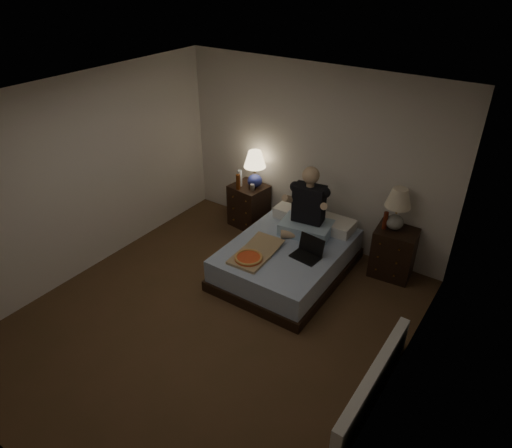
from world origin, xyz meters
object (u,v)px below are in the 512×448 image
Objects in this scene: water_bottle at (240,178)px; person at (308,202)px; beer_bottle_left at (238,182)px; bed at (287,259)px; lamp_right at (397,209)px; soda_can at (252,187)px; nightstand_right at (394,252)px; beer_bottle_right at (385,220)px; pizza_box at (249,258)px; lamp_left at (255,169)px; laptop at (306,249)px; nightstand_left at (249,205)px; radiator at (373,383)px.

person is (1.30, -0.29, 0.12)m from water_bottle.
bed is at bearing -25.43° from beer_bottle_left.
soda_can is (-2.08, -0.13, -0.24)m from lamp_right.
lamp_right is 2.43× the size of beer_bottle_left.
soda_can reaches higher than nightstand_right.
beer_bottle_left is 1.00× the size of beer_bottle_right.
lamp_right is at bearing 43.74° from pizza_box.
pizza_box is (-1.28, -1.36, -0.46)m from lamp_right.
lamp_right is 0.60× the size of person.
beer_bottle_right is (-0.16, -0.06, 0.45)m from nightstand_right.
nightstand_right reaches higher than pizza_box.
lamp_left is at bearing 178.39° from beer_bottle_right.
lamp_right is at bearing 35.63° from bed.
person is at bearing -165.53° from nightstand_right.
laptop is (1.38, -0.89, -0.38)m from lamp_left.
soda_can is 0.22m from beer_bottle_left.
lamp_left is at bearing 53.79° from beer_bottle_left.
lamp_right is (-0.06, 0.00, 0.61)m from nightstand_right.
water_bottle is at bearing -141.46° from nightstand_left.
beer_bottle_right is at bearing 58.28° from laptop.
lamp_left is 0.35× the size of radiator.
pizza_box is (0.93, -1.31, 0.15)m from nightstand_left.
water_bottle reaches higher than soda_can.
soda_can is at bearing 22.06° from beer_bottle_left.
nightstand_right is 1.95× the size of laptop.
bed is 3.15× the size of lamp_right.
water_bottle is 0.27× the size of person.
laptop is at bearing 140.80° from radiator.
beer_bottle_left is 1.55m from pizza_box.
pizza_box is at bearing -56.72° from soda_can.
person is 1.22× the size of pizza_box.
laptop is 0.71m from pizza_box.
pizza_box is at bearing -140.26° from nightstand_right.
person reaches higher than lamp_right.
bed is at bearing -28.32° from water_bottle.
beer_bottle_left is 2.18m from beer_bottle_right.
lamp_left is at bearing 142.66° from bed.
lamp_left is 1.69m from laptop.
lamp_left is 2.13m from lamp_right.
radiator is (2.75, -2.01, -0.74)m from lamp_left.
beer_bottle_left is at bearing -176.01° from beer_bottle_right.
lamp_right is at bearing 11.70° from person.
nightstand_right is at bearing 7.44° from nightstand_left.
nightstand_left is 1.93× the size of laptop.
lamp_left is (-1.06, 0.78, 0.72)m from bed.
soda_can is 3.33m from radiator.
beer_bottle_right is (2.18, 0.15, 0.01)m from beer_bottle_left.
water_bottle reaches higher than beer_bottle_left.
water_bottle is 1.77m from laptop.
nightstand_left is at bearing -178.92° from lamp_right.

